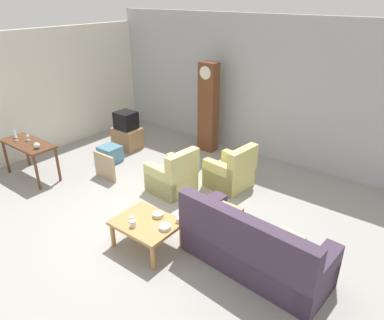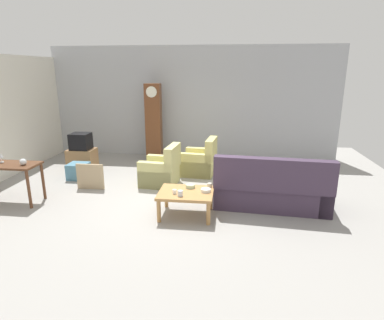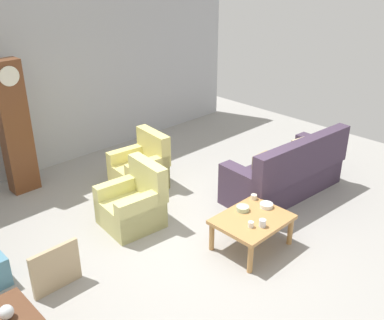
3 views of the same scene
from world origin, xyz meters
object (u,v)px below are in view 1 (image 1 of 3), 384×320
Objects in this scene: armchair_olive_far at (231,173)px; tv_stand_cabinet at (127,138)px; wine_glass_mid at (15,135)px; wine_glass_short at (27,135)px; coffee_table_wood at (147,225)px; storage_box_blue at (110,154)px; tv_crt at (126,120)px; cup_white_porcelain at (132,219)px; console_table_dark at (29,148)px; framed_picture_leaning at (105,167)px; bowl_shallow_green at (158,215)px; wine_glass_tall at (14,132)px; armchair_olive_near at (173,177)px; cup_cream_tall at (179,220)px; grandfather_clock at (208,108)px; cup_blue_rimmed at (133,224)px; glass_dome_cloche at (37,145)px; couch_floral at (253,249)px; bowl_white_stacked at (165,227)px.

tv_stand_cabinet is at bearing 177.82° from armchair_olive_far.
wine_glass_mid is 0.24m from wine_glass_short.
storage_box_blue is at bearing 149.23° from coffee_table_wood.
cup_white_porcelain is (2.94, -2.62, -0.25)m from tv_crt.
console_table_dark is 1.62m from framed_picture_leaning.
coffee_table_wood is at bearing -103.41° from bowl_shallow_green.
wine_glass_tall reaches higher than tv_stand_cabinet.
tv_stand_cabinet is at bearing 144.11° from bowl_shallow_green.
armchair_olive_near is 1.57m from bowl_shallow_green.
cup_cream_tall is at bearing -16.08° from framed_picture_leaning.
cup_cream_tall is (1.84, -3.36, -0.60)m from grandfather_clock.
cup_blue_rimmed reaches higher than cup_cream_tall.
glass_dome_cloche reaches higher than framed_picture_leaning.
couch_floral is 3.18× the size of tv_stand_cabinet.
bowl_shallow_green is at bearing -35.89° from tv_crt.
console_table_dark reaches higher than cup_blue_rimmed.
storage_box_blue is at bearing 145.54° from cup_blue_rimmed.
cup_blue_rimmed is at bearing -108.03° from coffee_table_wood.
bowl_shallow_green is 3.90m from wine_glass_mid.
wine_glass_tall is at bearing -110.68° from tv_stand_cabinet.
glass_dome_cloche is at bearing -177.53° from cup_cream_tall.
tv_stand_cabinet is at bearing 157.50° from armchair_olive_near.
cup_white_porcelain is (-0.18, -0.12, 0.10)m from coffee_table_wood.
glass_dome_cloche is 0.58× the size of wine_glass_tall.
couch_floral is 4.74× the size of storage_box_blue.
wine_glass_tall is (-4.06, -0.04, 0.45)m from bowl_shallow_green.
glass_dome_cloche is at bearing 4.29° from wine_glass_mid.
grandfather_clock is 28.32× the size of cup_white_porcelain.
armchair_olive_far reaches higher than bowl_shallow_green.
framed_picture_leaning reaches higher than bowl_shallow_green.
console_table_dark is 0.37m from wine_glass_mid.
cup_cream_tall is at bearing -32.17° from tv_stand_cabinet.
framed_picture_leaning reaches higher than cup_cream_tall.
tv_stand_cabinet reaches higher than coffee_table_wood.
armchair_olive_far is 4.22m from console_table_dark.
storage_box_blue is 4.63× the size of cup_blue_rimmed.
tv_crt is at bearing 79.46° from console_table_dark.
armchair_olive_far is 2.38m from bowl_white_stacked.
cup_blue_rimmed is (3.06, -2.72, -0.24)m from tv_crt.
console_table_dark is 2.71× the size of tv_crt.
armchair_olive_far is 5.29× the size of bowl_shallow_green.
glass_dome_cloche is at bearing 177.41° from coffee_table_wood.
grandfather_clock is 21.98× the size of cup_blue_rimmed.
wine_glass_short is at bearing -119.21° from storage_box_blue.
armchair_olive_far is (0.80, 0.85, 0.00)m from armchair_olive_near.
coffee_table_wood is 0.24m from bowl_shallow_green.
couch_floral is 3.60× the size of framed_picture_leaning.
tv_crt is 0.80× the size of framed_picture_leaning.
grandfather_clock reaches higher than wine_glass_short.
bowl_shallow_green is at bearing 54.48° from cup_white_porcelain.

